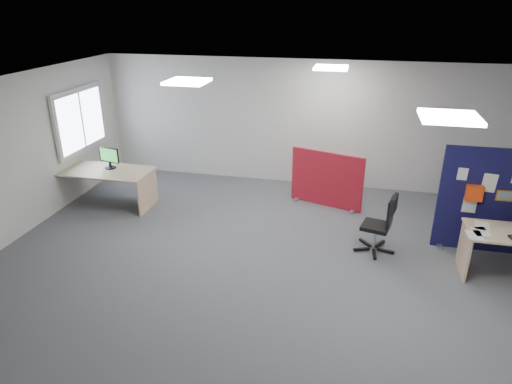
% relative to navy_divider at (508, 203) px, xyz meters
% --- Properties ---
extents(floor, '(9.00, 9.00, 0.00)m').
position_rel_navy_divider_xyz_m(floor, '(-3.46, -1.16, -0.87)').
color(floor, '#56595E').
rests_on(floor, ground).
extents(ceiling, '(9.00, 7.00, 0.02)m').
position_rel_navy_divider_xyz_m(ceiling, '(-3.46, -1.16, 1.83)').
color(ceiling, white).
rests_on(ceiling, wall_back).
extents(wall_back, '(9.00, 0.02, 2.70)m').
position_rel_navy_divider_xyz_m(wall_back, '(-3.46, 2.34, 0.48)').
color(wall_back, silver).
rests_on(wall_back, floor).
extents(wall_front, '(9.00, 0.02, 2.70)m').
position_rel_navy_divider_xyz_m(wall_front, '(-3.46, -4.66, 0.48)').
color(wall_front, silver).
rests_on(wall_front, floor).
extents(wall_left, '(0.02, 7.00, 2.70)m').
position_rel_navy_divider_xyz_m(wall_left, '(-7.96, -1.16, 0.48)').
color(wall_left, silver).
rests_on(wall_left, floor).
extents(window, '(0.06, 1.70, 1.30)m').
position_rel_navy_divider_xyz_m(window, '(-7.90, 0.84, 0.68)').
color(window, white).
rests_on(window, wall_left).
extents(ceiling_lights, '(4.10, 4.10, 0.04)m').
position_rel_navy_divider_xyz_m(ceiling_lights, '(-3.13, -0.50, 1.80)').
color(ceiling_lights, white).
rests_on(ceiling_lights, ceiling).
extents(navy_divider, '(2.11, 0.30, 1.74)m').
position_rel_navy_divider_xyz_m(navy_divider, '(0.00, 0.00, 0.00)').
color(navy_divider, '#100F39').
rests_on(navy_divider, floor).
extents(red_divider, '(1.43, 0.49, 1.11)m').
position_rel_navy_divider_xyz_m(red_divider, '(-2.91, 1.20, -0.33)').
color(red_divider, maroon).
rests_on(red_divider, floor).
extents(second_desk, '(1.78, 0.89, 0.73)m').
position_rel_navy_divider_xyz_m(second_desk, '(-7.14, 0.32, -0.31)').
color(second_desk, '#DAAE8C').
rests_on(second_desk, floor).
extents(monitor_second, '(0.46, 0.21, 0.42)m').
position_rel_navy_divider_xyz_m(monitor_second, '(-7.11, 0.41, 0.09)').
color(monitor_second, black).
rests_on(monitor_second, second_desk).
extents(office_chair, '(0.66, 0.64, 0.99)m').
position_rel_navy_divider_xyz_m(office_chair, '(-1.88, -0.44, -0.31)').
color(office_chair, black).
rests_on(office_chair, floor).
extents(desk_papers, '(1.45, 0.65, 0.00)m').
position_rel_navy_divider_xyz_m(desk_papers, '(-0.28, -0.84, -0.14)').
color(desk_papers, white).
rests_on(desk_papers, main_desk).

